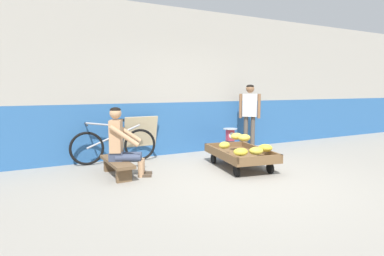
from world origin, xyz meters
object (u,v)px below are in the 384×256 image
low_bench (117,164)px  bicycle_near_left (114,145)px  banana_cart (240,155)px  vendor_seated (122,142)px  weighing_scale (230,135)px  sign_board (140,137)px  shopping_bag (251,153)px  plastic_crate (230,149)px  customer_adult (250,110)px

low_bench → bicycle_near_left: size_ratio=0.66×
banana_cart → vendor_seated: bearing=166.8°
weighing_scale → sign_board: size_ratio=0.34×
vendor_seated → shopping_bag: 2.76m
vendor_seated → plastic_crate: size_ratio=3.17×
weighing_scale → customer_adult: bearing=21.3°
banana_cart → low_bench: banana_cart is taller
weighing_scale → sign_board: sign_board is taller
plastic_crate → sign_board: bearing=158.4°
customer_adult → shopping_bag: (-0.51, -0.74, -0.83)m
bicycle_near_left → sign_board: size_ratio=1.89×
customer_adult → shopping_bag: bearing=-124.7°
bicycle_near_left → customer_adult: size_ratio=1.08×
low_bench → shopping_bag: low_bench is taller
banana_cart → customer_adult: size_ratio=1.02×
banana_cart → low_bench: 2.18m
vendor_seated → bicycle_near_left: (0.13, 1.01, -0.21)m
sign_board → customer_adult: 2.59m
shopping_bag → low_bench: bearing=-179.6°
bicycle_near_left → low_bench: bearing=-102.2°
vendor_seated → customer_adult: bearing=13.7°
low_bench → shopping_bag: (2.81, 0.02, -0.08)m
plastic_crate → bicycle_near_left: bearing=168.0°
weighing_scale → low_bench: bearing=-169.7°
low_bench → vendor_seated: bearing=-24.0°
customer_adult → banana_cart: bearing=-133.3°
vendor_seated → sign_board: vendor_seated is taller
weighing_scale → customer_adult: customer_adult is taller
weighing_scale → shopping_bag: size_ratio=1.25×
plastic_crate → bicycle_near_left: size_ratio=0.22×
low_bench → sign_board: 1.44m
banana_cart → weighing_scale: weighing_scale is taller
banana_cart → bicycle_near_left: size_ratio=0.94×
plastic_crate → weighing_scale: bearing=-90.0°
sign_board → shopping_bag: 2.33m
sign_board → weighing_scale: bearing=-21.6°
banana_cart → customer_adult: bearing=46.7°
vendor_seated → low_bench: bearing=156.0°
banana_cart → low_bench: (-2.12, 0.51, -0.04)m
customer_adult → vendor_seated: bearing=-166.3°
low_bench → customer_adult: 3.49m
sign_board → shopping_bag: size_ratio=3.66×
weighing_scale → plastic_crate: bearing=90.0°
vendor_seated → plastic_crate: vendor_seated is taller
sign_board → low_bench: bearing=-124.8°
low_bench → customer_adult: size_ratio=0.72×
low_bench → sign_board: (0.81, 1.17, 0.24)m
plastic_crate → sign_board: size_ratio=0.41×
banana_cart → bicycle_near_left: (-1.91, 1.49, 0.11)m
weighing_scale → shopping_bag: 0.60m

